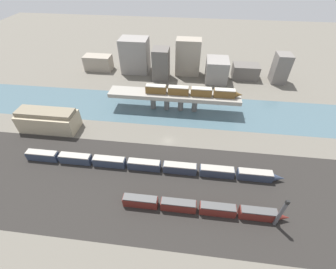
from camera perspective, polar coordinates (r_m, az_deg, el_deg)
The scene contains 16 objects.
ground_plane at distance 96.67m, azimuth -0.00°, elevation -1.63°, with size 400.00×400.00×0.00m, color #666056.
railbed_yard at distance 80.88m, azimuth -2.08°, elevation -13.18°, with size 280.00×42.00×0.01m, color #282623.
river_water at distance 115.34m, azimuth 1.43°, elevation 6.46°, with size 320.00×27.86×0.01m, color #47606B.
bridge at distance 111.29m, azimuth 1.49°, elevation 9.59°, with size 63.91×8.64×9.10m.
train_on_bridge at distance 109.11m, azimuth 6.22°, elevation 10.87°, with size 45.91×3.19×3.94m.
train_yard_near at distance 74.94m, azimuth 8.59°, elevation -17.93°, with size 51.89×2.84×3.93m.
train_yard_mid at distance 84.93m, azimuth -5.04°, elevation -7.79°, with size 97.32×3.07×3.76m.
warehouse_building at distance 113.87m, azimuth -28.10°, elevation 3.29°, with size 25.63×10.15×9.64m.
signal_tower at distance 75.86m, azimuth 26.66°, elevation -17.50°, with size 1.08×1.08×12.41m.
city_block_far_left at distance 160.31m, azimuth -17.26°, elevation 17.04°, with size 17.31×8.54×9.23m, color gray.
city_block_left at distance 150.59m, azimuth -8.36°, elevation 19.25°, with size 16.97×12.46×20.81m, color gray.
city_block_center at distance 140.70m, azimuth -1.78°, elevation 17.47°, with size 9.45×10.88×18.26m, color #605B56.
city_block_right at distance 146.01m, azimuth 5.10°, elevation 18.98°, with size 14.83×8.92×21.68m, color gray.
city_block_far_right at distance 142.30m, azimuth 12.24°, elevation 15.71°, with size 12.76×14.53×13.03m, color gray.
city_block_tall at distance 150.78m, azimuth 19.02°, elevation 14.93°, with size 15.40×9.98×8.40m, color #605B56.
city_block_low at distance 151.90m, azimuth 26.68°, elevation 14.79°, with size 8.32×9.31×16.86m, color slate.
Camera 1 is at (8.43, -70.38, 65.73)m, focal length 24.00 mm.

